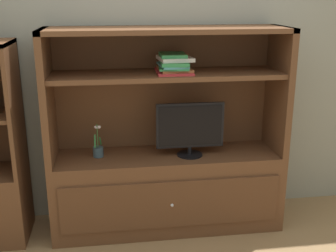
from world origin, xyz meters
TOP-DOWN VIEW (x-y plane):
  - ground_plane at (0.00, 0.00)m, footprint 8.00×8.00m
  - painted_rear_wall at (0.00, 0.75)m, footprint 6.00×0.10m
  - media_console at (0.00, 0.41)m, footprint 1.84×0.53m
  - tv_monitor at (0.17, 0.35)m, footprint 0.53×0.20m
  - potted_plant at (-0.55, 0.42)m, footprint 0.08×0.09m
  - magazine_stack at (0.05, 0.40)m, footprint 0.28×0.34m

SIDE VIEW (x-z plane):
  - ground_plane at x=0.00m, z-range 0.00..0.00m
  - media_console at x=0.00m, z-range -0.31..1.32m
  - potted_plant at x=-0.55m, z-range 0.56..0.83m
  - tv_monitor at x=0.17m, z-range 0.65..1.07m
  - magazine_stack at x=0.05m, z-range 1.29..1.43m
  - painted_rear_wall at x=0.00m, z-range 0.00..2.80m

